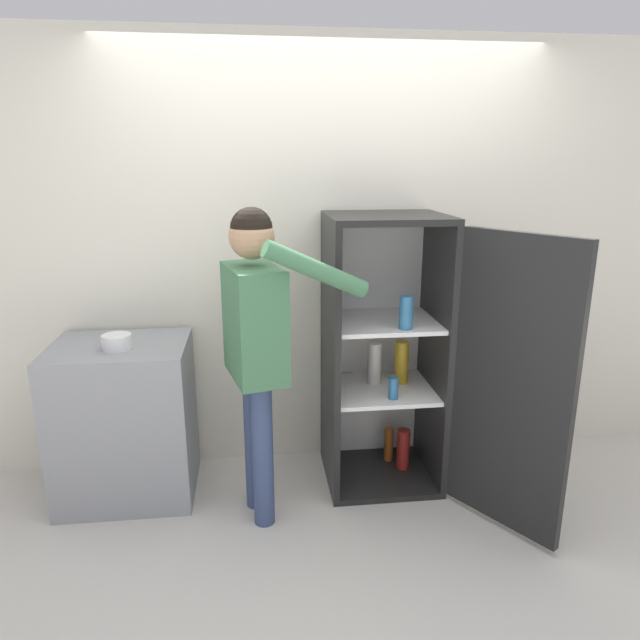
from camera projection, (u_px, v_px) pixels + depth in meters
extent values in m
plane|color=beige|center=(349.00, 545.00, 2.85)|extent=(12.00, 12.00, 0.00)
cube|color=silver|center=(324.00, 260.00, 3.44)|extent=(7.00, 0.06, 2.55)
cube|color=black|center=(379.00, 472.00, 3.48)|extent=(0.65, 0.60, 0.04)
cube|color=black|center=(387.00, 218.00, 3.06)|extent=(0.65, 0.60, 0.04)
cube|color=white|center=(373.00, 338.00, 3.54)|extent=(0.65, 0.03, 1.51)
cube|color=black|center=(330.00, 355.00, 3.24)|extent=(0.04, 0.60, 1.51)
cube|color=black|center=(434.00, 351.00, 3.31)|extent=(0.03, 0.60, 1.51)
cube|color=white|center=(382.00, 389.00, 3.33)|extent=(0.58, 0.53, 0.02)
cube|color=white|center=(384.00, 322.00, 3.22)|extent=(0.58, 0.53, 0.02)
cube|color=black|center=(511.00, 386.00, 2.80)|extent=(0.39, 0.57, 1.51)
cylinder|color=#9E4C19|center=(389.00, 444.00, 3.57)|extent=(0.06, 0.06, 0.21)
cylinder|color=beige|center=(374.00, 363.00, 3.35)|extent=(0.08, 0.08, 0.25)
cylinder|color=maroon|center=(403.00, 449.00, 3.47)|extent=(0.08, 0.08, 0.25)
cylinder|color=teal|center=(406.00, 313.00, 3.02)|extent=(0.07, 0.07, 0.18)
cylinder|color=#B78C1E|center=(401.00, 362.00, 3.37)|extent=(0.08, 0.08, 0.26)
cylinder|color=teal|center=(393.00, 388.00, 3.15)|extent=(0.06, 0.06, 0.12)
cylinder|color=#384770|center=(254.00, 439.00, 3.08)|extent=(0.11, 0.11, 0.80)
cylinder|color=#384770|center=(263.00, 454.00, 2.93)|extent=(0.11, 0.11, 0.80)
cube|color=#3F724C|center=(254.00, 323.00, 2.82)|extent=(0.33, 0.47, 0.57)
sphere|color=tan|center=(252.00, 236.00, 2.71)|extent=(0.22, 0.22, 0.22)
sphere|color=black|center=(251.00, 228.00, 2.70)|extent=(0.20, 0.20, 0.20)
cylinder|color=#3F724C|center=(243.00, 316.00, 3.04)|extent=(0.08, 0.08, 0.53)
cylinder|color=#3F724C|center=(316.00, 270.00, 2.61)|extent=(0.52, 0.21, 0.30)
cube|color=gray|center=(126.00, 420.00, 3.20)|extent=(0.73, 0.59, 0.90)
cylinder|color=white|center=(117.00, 342.00, 3.00)|extent=(0.15, 0.15, 0.08)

